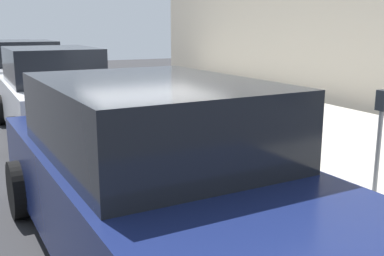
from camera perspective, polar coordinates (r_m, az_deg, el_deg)
name	(u,v)px	position (r m, az deg, el deg)	size (l,w,h in m)	color
ground_plane	(151,132)	(9.13, -5.19, -0.56)	(40.00, 40.00, 0.00)	#28282B
sidewalk_curb	(256,118)	(10.24, 8.02, 1.20)	(18.00, 5.00, 0.14)	#ADA89E
suitcase_teal_0	(278,150)	(6.31, 10.81, -2.76)	(0.52, 0.29, 0.83)	#0F606B
suitcase_red_1	(256,139)	(6.83, 8.04, -1.36)	(0.49, 0.20, 0.65)	red
suitcase_navy_2	(236,128)	(7.33, 5.60, -0.01)	(0.47, 0.20, 0.89)	navy
suitcase_maroon_3	(216,122)	(7.77, 3.01, 0.75)	(0.39, 0.21, 0.99)	maroon
suitcase_black_4	(204,118)	(8.24, 1.46, 1.21)	(0.41, 0.23, 0.84)	black
suitcase_olive_5	(192,112)	(8.72, -0.05, 2.03)	(0.43, 0.19, 0.86)	#59601E
suitcase_silver_6	(176,111)	(9.18, -2.07, 2.21)	(0.42, 0.23, 0.85)	#9EA0A8
fire_hydrant	(165,97)	(9.86, -3.46, 3.85)	(0.39, 0.21, 0.83)	red
bollard_post	(146,94)	(10.49, -5.74, 4.24)	(0.17, 0.17, 0.84)	#333338
parking_meter	(380,131)	(5.34, 22.52, -0.31)	(0.12, 0.09, 1.27)	slate
parked_car_navy_0	(152,174)	(4.16, -5.10, -5.82)	(4.78, 2.31, 1.62)	#141E4C
parked_car_white_1	(53,94)	(9.36, -17.03, 4.13)	(4.35, 2.05, 1.68)	silver
parked_car_silver_2	(26,72)	(14.23, -20.15, 6.64)	(4.50, 2.08, 1.68)	#B2B5BA
parked_car_red_3	(11,61)	(19.70, -21.80, 7.81)	(4.57, 2.19, 1.55)	#AD1619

